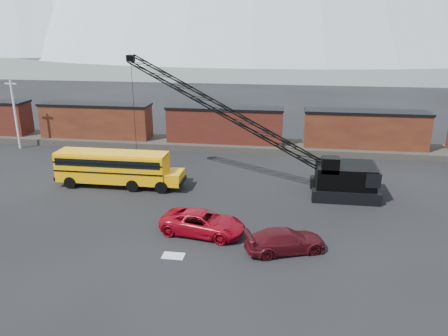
# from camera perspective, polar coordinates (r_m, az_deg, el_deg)

# --- Properties ---
(ground) EXTENTS (160.00, 160.00, 0.00)m
(ground) POSITION_cam_1_polar(r_m,az_deg,el_deg) (32.04, -5.67, -7.78)
(ground) COLOR black
(ground) RESTS_ON ground
(gravel_berm) EXTENTS (120.00, 5.00, 0.70)m
(gravel_berm) POSITION_cam_1_polar(r_m,az_deg,el_deg) (52.21, 0.10, 3.11)
(gravel_berm) COLOR #464039
(gravel_berm) RESTS_ON ground
(boxcar_west_near) EXTENTS (13.70, 3.10, 4.17)m
(boxcar_west_near) POSITION_cam_1_polar(r_m,az_deg,el_deg) (56.17, -16.36, 5.99)
(boxcar_west_near) COLOR #451913
(boxcar_west_near) RESTS_ON gravel_berm
(boxcar_mid) EXTENTS (13.70, 3.10, 4.17)m
(boxcar_mid) POSITION_cam_1_polar(r_m,az_deg,el_deg) (51.63, 0.10, 5.69)
(boxcar_mid) COLOR #591A19
(boxcar_mid) RESTS_ON gravel_berm
(boxcar_east_near) EXTENTS (13.70, 3.10, 4.17)m
(boxcar_east_near) POSITION_cam_1_polar(r_m,az_deg,el_deg) (51.85, 17.95, 4.85)
(boxcar_east_near) COLOR #451913
(boxcar_east_near) RESTS_ON gravel_berm
(utility_pole) EXTENTS (1.40, 0.24, 8.00)m
(utility_pole) POSITION_cam_1_polar(r_m,az_deg,el_deg) (56.39, -25.62, 6.42)
(utility_pole) COLOR silver
(utility_pole) RESTS_ON ground
(snow_patch) EXTENTS (1.40, 0.90, 0.02)m
(snow_patch) POSITION_cam_1_polar(r_m,az_deg,el_deg) (28.50, -6.64, -11.32)
(snow_patch) COLOR silver
(snow_patch) RESTS_ON ground
(school_bus) EXTENTS (11.65, 2.65, 3.19)m
(school_bus) POSITION_cam_1_polar(r_m,az_deg,el_deg) (40.36, -13.90, 0.09)
(school_bus) COLOR #FFA905
(school_bus) RESTS_ON ground
(red_pickup) EXTENTS (6.29, 3.67, 1.65)m
(red_pickup) POSITION_cam_1_polar(r_m,az_deg,el_deg) (30.75, -2.77, -7.17)
(red_pickup) COLOR #A7081A
(red_pickup) RESTS_ON ground
(maroon_suv) EXTENTS (5.67, 3.86, 1.52)m
(maroon_suv) POSITION_cam_1_polar(r_m,az_deg,el_deg) (28.77, 8.00, -9.36)
(maroon_suv) COLOR #4A0D14
(maroon_suv) RESTS_ON ground
(crawler_crane) EXTENTS (22.62, 5.53, 11.58)m
(crawler_crane) POSITION_cam_1_polar(r_m,az_deg,el_deg) (38.58, 0.91, 6.98)
(crawler_crane) COLOR black
(crawler_crane) RESTS_ON ground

